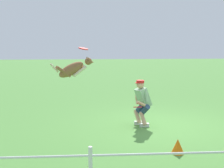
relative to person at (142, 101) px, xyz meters
The scene contains 6 objects.
ground_plane 0.91m from the person, 168.99° to the left, with size 60.00×60.00×0.00m, color #4E883B.
person is the anchor object (origin of this frame).
dog 2.49m from the person, 35.99° to the left, with size 1.02×0.43×0.54m.
frisbee_flying 2.52m from the person, 37.48° to the left, with size 0.23×0.23×0.02m, color red.
frisbee_held 0.40m from the person, 63.22° to the left, with size 0.23×0.23×0.02m, color red.
training_cone 2.38m from the person, 100.05° to the left, with size 0.29×0.29×0.32m, color orange.
Camera 1 is at (2.05, 8.75, 2.44)m, focal length 52.27 mm.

